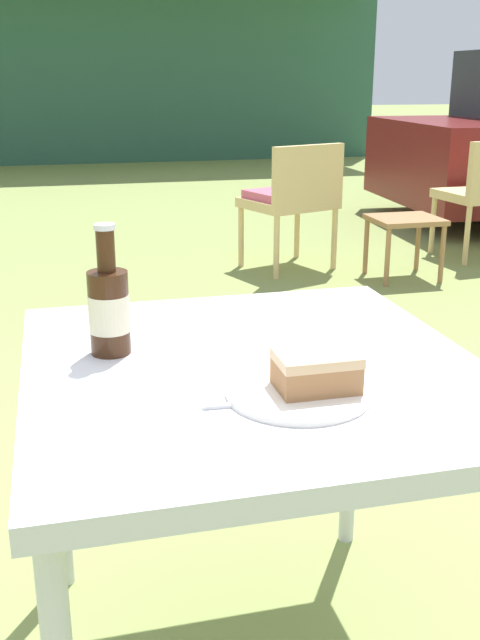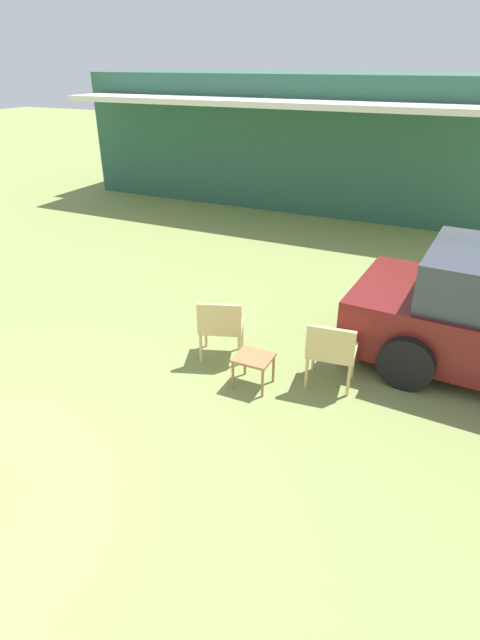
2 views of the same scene
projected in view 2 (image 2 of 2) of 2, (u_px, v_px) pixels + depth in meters
name	position (u px, v px, depth m)	size (l,w,h in m)	color
cabin_building	(304.00, 137.00, 12.79)	(10.43, 4.77, 2.99)	#2D5B47
wicker_chair_cushioned	(221.00, 323.00, 5.93)	(0.64, 0.59, 0.80)	tan
wicker_chair_plain	(331.00, 349.00, 5.40)	(0.56, 0.50, 0.80)	tan
garden_side_table	(254.00, 361.00, 5.48)	(0.40, 0.37, 0.38)	#996B42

